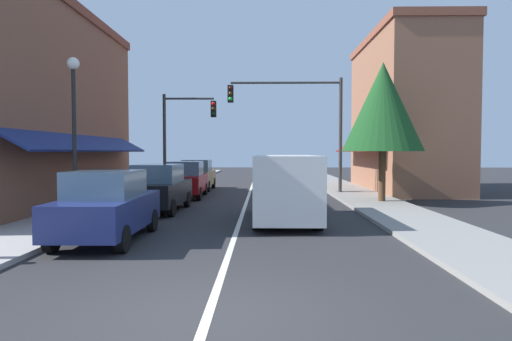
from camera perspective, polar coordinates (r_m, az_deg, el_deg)
The scene contains 15 objects.
ground_plane at distance 24.14m, azimuth -0.84°, elevation -2.92°, with size 80.00×80.00×0.00m, color #28282B.
sidewalk_left at distance 24.92m, azimuth -13.60°, elevation -2.68°, with size 2.60×56.00×0.12m, color #A39E99.
sidewalk_right at distance 24.58m, azimuth 12.10°, elevation -2.73°, with size 2.60×56.00×0.12m, color gray.
lane_center_stripe at distance 24.14m, azimuth -0.84°, elevation -2.91°, with size 0.14×52.00×0.01m, color silver.
storefront_left_block at distance 20.74m, azimuth -28.39°, elevation 7.38°, with size 6.37×14.20×8.28m.
storefront_right_block at distance 27.33m, azimuth 18.27°, elevation 6.92°, with size 5.37×10.20×8.89m.
parked_car_nearest_left at distance 11.83m, azimuth -18.41°, elevation -4.32°, with size 1.82×4.12×1.77m.
parked_car_second_left at distance 17.12m, azimuth -12.28°, elevation -2.21°, with size 1.88×4.15×1.77m.
parked_car_third_left at distance 22.12m, azimuth -8.91°, elevation -1.15°, with size 1.87×4.14×1.77m.
parked_car_far_left at distance 26.39m, azimuth -7.49°, elevation -0.57°, with size 1.78×4.10×1.77m.
van_in_lane at distance 14.35m, azimuth 3.72°, elevation -1.96°, with size 2.00×5.18×2.12m.
traffic_signal_mast_arm at distance 23.74m, azimuth 5.86°, elevation 7.16°, with size 6.01×0.50×6.10m.
traffic_signal_left_corner at distance 25.45m, azimuth -9.42°, elevation 5.43°, with size 3.02×0.50×5.45m.
street_lamp_left_near at distance 14.39m, azimuth -22.14°, elevation 6.69°, with size 0.36×0.36×5.02m.
tree_right_near at distance 20.04m, azimuth 15.83°, elevation 7.75°, with size 3.44×3.44×6.05m.
Camera 1 is at (0.76, -6.02, 2.24)m, focal length 31.45 mm.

